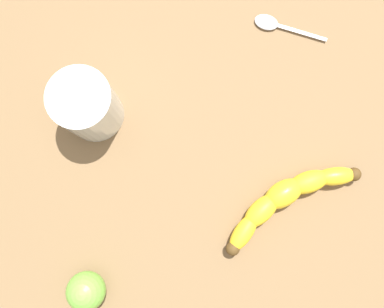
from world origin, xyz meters
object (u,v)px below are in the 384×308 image
(smoothie_glass, at_px, (88,106))
(teaspoon, at_px, (271,24))
(lime_fruit, at_px, (86,291))
(banana, at_px, (286,199))

(smoothie_glass, distance_m, teaspoon, 0.30)
(lime_fruit, bearing_deg, banana, -175.79)
(banana, bearing_deg, lime_fruit, -6.51)
(banana, xyz_separation_m, smoothie_glass, (0.21, -0.21, 0.03))
(lime_fruit, height_order, teaspoon, lime_fruit)
(banana, xyz_separation_m, teaspoon, (-0.08, -0.25, -0.01))
(banana, bearing_deg, smoothie_glass, -55.20)
(smoothie_glass, relative_size, teaspoon, 0.99)
(smoothie_glass, height_order, teaspoon, smoothie_glass)
(smoothie_glass, height_order, lime_fruit, smoothie_glass)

